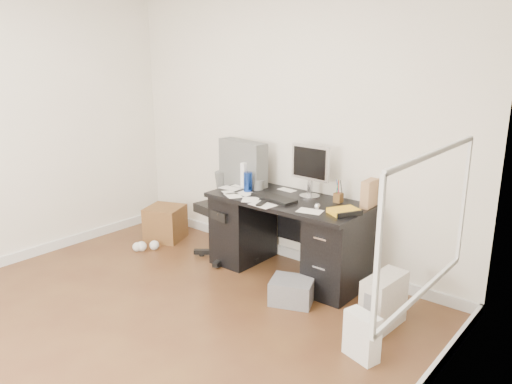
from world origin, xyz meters
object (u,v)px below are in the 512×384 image
keyboard (274,198)px  office_chair (229,201)px  desk (288,234)px  lcd_monitor (310,171)px  pc_tower (384,302)px  wicker_basket (165,223)px

keyboard → office_chair: size_ratio=0.39×
desk → lcd_monitor: (0.13, 0.16, 0.60)m
pc_tower → wicker_basket: size_ratio=1.11×
keyboard → desk: bearing=57.7°
wicker_basket → desk: bearing=4.5°
desk → wicker_basket: bearing=-175.5°
keyboard → pc_tower: 1.37m
keyboard → office_chair: (-0.62, 0.06, -0.17)m
lcd_monitor → wicker_basket: bearing=-168.6°
keyboard → pc_tower: size_ratio=1.10×
keyboard → pc_tower: (1.23, -0.22, -0.55)m
keyboard → office_chair: 0.65m
desk → wicker_basket: (-1.61, -0.13, -0.21)m
lcd_monitor → wicker_basket: lcd_monitor is taller
keyboard → wicker_basket: (-1.52, -0.03, -0.57)m
lcd_monitor → pc_tower: (1.01, -0.48, -0.79)m
keyboard → office_chair: bearing=-176.0°
office_chair → wicker_basket: bearing=-166.0°
keyboard → wicker_basket: bearing=-169.4°
lcd_monitor → desk: bearing=-125.4°
lcd_monitor → pc_tower: lcd_monitor is taller
office_chair → wicker_basket: 0.99m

